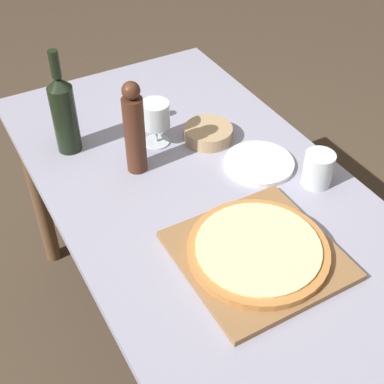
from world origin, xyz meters
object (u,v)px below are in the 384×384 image
at_px(pizza, 258,249).
at_px(small_bowl, 208,133).
at_px(wine_bottle, 64,112).
at_px(pepper_mill, 134,130).
at_px(wine_glass, 155,116).

distance_m(pizza, small_bowl, 0.49).
xyz_separation_m(pizza, wine_bottle, (-0.24, 0.63, 0.10)).
distance_m(wine_bottle, small_bowl, 0.43).
distance_m(wine_bottle, pepper_mill, 0.23).
xyz_separation_m(pizza, small_bowl, (0.14, 0.47, -0.01)).
distance_m(pepper_mill, wine_glass, 0.14).
bearing_deg(wine_bottle, small_bowl, -22.69).
xyz_separation_m(wine_bottle, wine_glass, (0.24, -0.10, -0.03)).
relative_size(wine_glass, small_bowl, 0.95).
bearing_deg(wine_glass, wine_bottle, 157.29).
relative_size(wine_bottle, wine_glass, 2.28).
bearing_deg(wine_glass, pepper_mill, -140.65).
height_order(pepper_mill, wine_glass, pepper_mill).
distance_m(wine_bottle, wine_glass, 0.26).
xyz_separation_m(wine_glass, small_bowl, (0.15, -0.06, -0.07)).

